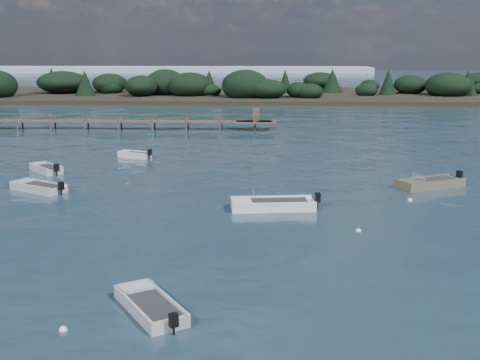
{
  "coord_description": "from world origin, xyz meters",
  "views": [
    {
      "loc": [
        4.64,
        -26.91,
        9.98
      ],
      "look_at": [
        3.19,
        14.0,
        1.0
      ],
      "focal_mm": 45.0,
      "sensor_mm": 36.0,
      "label": 1
    }
  ],
  "objects_px": {
    "dinghy_mid_white_a": "(272,206)",
    "jetty": "(53,121)",
    "dinghy_mid_white_b": "(430,185)",
    "tender_far_white": "(135,156)",
    "dinghy_mid_grey": "(39,189)",
    "tender_far_grey": "(46,170)",
    "dinghy_near_olive": "(150,308)"
  },
  "relations": [
    {
      "from": "tender_far_grey",
      "to": "dinghy_mid_white_b",
      "type": "relative_size",
      "value": 0.65
    },
    {
      "from": "dinghy_mid_white_a",
      "to": "dinghy_mid_grey",
      "type": "distance_m",
      "value": 17.23
    },
    {
      "from": "tender_far_white",
      "to": "dinghy_mid_white_b",
      "type": "height_order",
      "value": "dinghy_mid_white_b"
    },
    {
      "from": "dinghy_mid_white_a",
      "to": "dinghy_mid_grey",
      "type": "xyz_separation_m",
      "value": [
        -16.67,
        4.36,
        -0.01
      ]
    },
    {
      "from": "dinghy_mid_white_b",
      "to": "dinghy_mid_grey",
      "type": "bearing_deg",
      "value": -175.54
    },
    {
      "from": "dinghy_mid_white_a",
      "to": "tender_far_white",
      "type": "bearing_deg",
      "value": 125.03
    },
    {
      "from": "dinghy_mid_grey",
      "to": "dinghy_near_olive",
      "type": "bearing_deg",
      "value": -59.51
    },
    {
      "from": "dinghy_mid_white_a",
      "to": "tender_far_grey",
      "type": "bearing_deg",
      "value": 149.39
    },
    {
      "from": "tender_far_grey",
      "to": "tender_far_white",
      "type": "distance_m",
      "value": 9.15
    },
    {
      "from": "dinghy_mid_white_a",
      "to": "tender_far_white",
      "type": "relative_size",
      "value": 1.69
    },
    {
      "from": "dinghy_mid_white_a",
      "to": "tender_far_white",
      "type": "distance_m",
      "value": 21.88
    },
    {
      "from": "tender_far_white",
      "to": "dinghy_mid_grey",
      "type": "height_order",
      "value": "dinghy_mid_grey"
    },
    {
      "from": "tender_far_grey",
      "to": "dinghy_near_olive",
      "type": "relative_size",
      "value": 0.81
    },
    {
      "from": "tender_far_white",
      "to": "dinghy_mid_white_b",
      "type": "bearing_deg",
      "value": -25.06
    },
    {
      "from": "tender_far_white",
      "to": "dinghy_mid_white_a",
      "type": "bearing_deg",
      "value": -54.97
    },
    {
      "from": "tender_far_grey",
      "to": "jetty",
      "type": "bearing_deg",
      "value": 107.87
    },
    {
      "from": "dinghy_mid_grey",
      "to": "jetty",
      "type": "height_order",
      "value": "jetty"
    },
    {
      "from": "dinghy_near_olive",
      "to": "jetty",
      "type": "bearing_deg",
      "value": 112.52
    },
    {
      "from": "tender_far_grey",
      "to": "dinghy_mid_grey",
      "type": "xyz_separation_m",
      "value": [
        1.76,
        -6.54,
        -0.02
      ]
    },
    {
      "from": "dinghy_mid_white_a",
      "to": "jetty",
      "type": "relative_size",
      "value": 0.09
    },
    {
      "from": "dinghy_near_olive",
      "to": "tender_far_white",
      "type": "bearing_deg",
      "value": 102.75
    },
    {
      "from": "dinghy_mid_white_b",
      "to": "dinghy_mid_white_a",
      "type": "bearing_deg",
      "value": -150.64
    },
    {
      "from": "dinghy_near_olive",
      "to": "dinghy_mid_white_b",
      "type": "relative_size",
      "value": 0.8
    },
    {
      "from": "tender_far_grey",
      "to": "tender_far_white",
      "type": "bearing_deg",
      "value": 50.11
    },
    {
      "from": "dinghy_mid_white_a",
      "to": "dinghy_mid_white_b",
      "type": "distance_m",
      "value": 13.41
    },
    {
      "from": "tender_far_grey",
      "to": "dinghy_mid_white_a",
      "type": "xyz_separation_m",
      "value": [
        18.43,
        -10.9,
        -0.0
      ]
    },
    {
      "from": "dinghy_mid_white_b",
      "to": "tender_far_white",
      "type": "bearing_deg",
      "value": 154.94
    },
    {
      "from": "tender_far_white",
      "to": "dinghy_mid_grey",
      "type": "xyz_separation_m",
      "value": [
        -4.11,
        -13.55,
        -0.01
      ]
    },
    {
      "from": "dinghy_near_olive",
      "to": "dinghy_mid_grey",
      "type": "bearing_deg",
      "value": 120.49
    },
    {
      "from": "tender_far_white",
      "to": "dinghy_mid_grey",
      "type": "relative_size",
      "value": 0.76
    },
    {
      "from": "tender_far_white",
      "to": "dinghy_near_olive",
      "type": "bearing_deg",
      "value": -77.25
    },
    {
      "from": "dinghy_near_olive",
      "to": "tender_far_white",
      "type": "distance_m",
      "value": 34.19
    }
  ]
}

